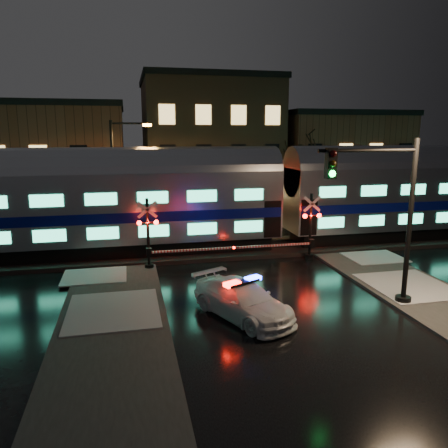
{
  "coord_description": "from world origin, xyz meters",
  "views": [
    {
      "loc": [
        -5.73,
        -19.51,
        6.89
      ],
      "look_at": [
        -0.87,
        2.5,
        2.2
      ],
      "focal_mm": 35.0,
      "sensor_mm": 36.0,
      "label": 1
    }
  ],
  "objects": [
    {
      "name": "sidewalk_left",
      "position": [
        -6.5,
        -6.0,
        0.06
      ],
      "size": [
        4.0,
        20.0,
        0.12
      ],
      "primitive_type": "cube",
      "color": "#2D2D2D",
      "rests_on": "ground"
    },
    {
      "name": "traffic_light",
      "position": [
        4.05,
        -4.63,
        3.57
      ],
      "size": [
        4.34,
        0.75,
        6.72
      ],
      "rotation": [
        0.0,
        0.0,
        0.23
      ],
      "color": "black",
      "rests_on": "ground"
    },
    {
      "name": "building_right",
      "position": [
        15.0,
        22.0,
        4.25
      ],
      "size": [
        12.0,
        10.0,
        8.5
      ],
      "primitive_type": "cube",
      "color": "#522C20",
      "rests_on": "ground"
    },
    {
      "name": "streetlight",
      "position": [
        -6.34,
        9.0,
        4.43
      ],
      "size": [
        2.57,
        0.27,
        7.69
      ],
      "color": "black",
      "rests_on": "ground"
    },
    {
      "name": "ground",
      "position": [
        0.0,
        0.0,
        0.0
      ],
      "size": [
        120.0,
        120.0,
        0.0
      ],
      "primitive_type": "plane",
      "color": "black",
      "rests_on": "ground"
    },
    {
      "name": "building_left",
      "position": [
        -13.0,
        22.0,
        4.5
      ],
      "size": [
        14.0,
        10.0,
        9.0
      ],
      "primitive_type": "cube",
      "color": "#522C20",
      "rests_on": "ground"
    },
    {
      "name": "crossing_signal_left",
      "position": [
        -4.48,
        2.3,
        1.53
      ],
      "size": [
        5.24,
        0.63,
        3.71
      ],
      "color": "black",
      "rests_on": "ground"
    },
    {
      "name": "building_mid",
      "position": [
        2.0,
        22.5,
        5.75
      ],
      "size": [
        12.0,
        11.0,
        11.5
      ],
      "primitive_type": "cube",
      "color": "brown",
      "rests_on": "ground"
    },
    {
      "name": "ballast",
      "position": [
        0.0,
        5.0,
        0.12
      ],
      "size": [
        90.0,
        4.2,
        0.24
      ],
      "primitive_type": "cube",
      "color": "black",
      "rests_on": "ground"
    },
    {
      "name": "crossing_signal_right",
      "position": [
        3.62,
        2.3,
        1.52
      ],
      "size": [
        5.21,
        0.63,
        3.69
      ],
      "color": "black",
      "rests_on": "ground"
    },
    {
      "name": "train",
      "position": [
        3.26,
        5.0,
        3.38
      ],
      "size": [
        51.0,
        3.12,
        5.92
      ],
      "color": "black",
      "rests_on": "ballast"
    },
    {
      "name": "police_car",
      "position": [
        -1.67,
        -4.4,
        0.69
      ],
      "size": [
        3.7,
        5.04,
        1.52
      ],
      "rotation": [
        0.0,
        0.0,
        0.44
      ],
      "color": "white",
      "rests_on": "ground"
    }
  ]
}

